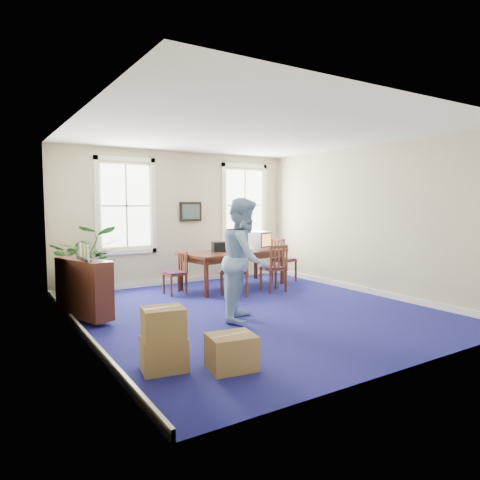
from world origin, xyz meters
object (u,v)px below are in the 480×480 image
crt_tv (259,240)px  man (244,259)px  chair_near_left (234,272)px  potted_plant (86,262)px  credenza (84,292)px  conference_table (234,269)px  cardboard_boxes (176,332)px

crt_tv → man: man is taller
chair_near_left → potted_plant: 3.05m
chair_near_left → credenza: chair_near_left is taller
crt_tv → man: bearing=-148.7°
crt_tv → credenza: (-4.35, -1.15, -0.58)m
man → potted_plant: man is taller
crt_tv → potted_plant: 3.97m
conference_table → crt_tv: 0.98m
credenza → chair_near_left: bearing=-14.1°
credenza → cardboard_boxes: (0.50, -2.63, -0.09)m
conference_table → potted_plant: (-3.18, 0.59, 0.33)m
chair_near_left → credenza: size_ratio=0.83×
conference_table → cardboard_boxes: bearing=-138.9°
man → potted_plant: 3.59m
chair_near_left → cardboard_boxes: bearing=52.2°
man → credenza: 2.74m
credenza → cardboard_boxes: size_ratio=0.89×
man → potted_plant: bearing=73.8°
conference_table → chair_near_left: size_ratio=2.46×
crt_tv → credenza: size_ratio=0.41×
crt_tv → chair_near_left: 1.65m
crt_tv → credenza: bearing=175.1°
chair_near_left → potted_plant: potted_plant is taller
conference_table → credenza: (-3.60, -1.09, 0.06)m
chair_near_left → credenza: (-3.09, -0.24, -0.03)m
potted_plant → man: bearing=-57.8°
man → cardboard_boxes: 2.32m
man → cardboard_boxes: bearing=166.8°
potted_plant → credenza: bearing=-104.0°
crt_tv → cardboard_boxes: size_ratio=0.36×
conference_table → man: (-1.28, -2.44, 0.60)m
conference_table → man: man is taller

